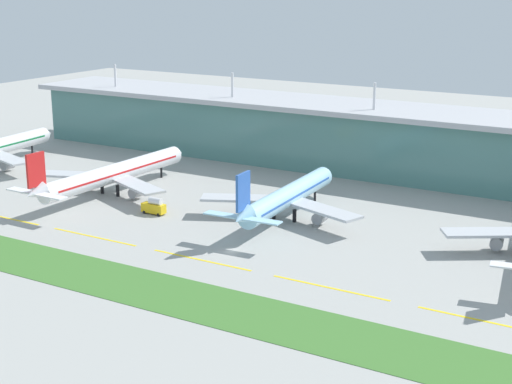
% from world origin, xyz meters
% --- Properties ---
extents(ground_plane, '(600.00, 600.00, 0.00)m').
position_xyz_m(ground_plane, '(0.00, 0.00, 0.00)').
color(ground_plane, '#9E9E99').
extents(terminal_building, '(288.00, 34.00, 31.87)m').
position_xyz_m(terminal_building, '(-0.00, 95.01, 11.64)').
color(terminal_building, slate).
rests_on(terminal_building, ground).
extents(airliner_near_middle, '(48.79, 70.94, 18.90)m').
position_xyz_m(airliner_near_middle, '(-60.59, 26.53, 6.46)').
color(airliner_near_middle, white).
rests_on(airliner_near_middle, ground).
extents(airliner_center, '(48.73, 60.17, 18.90)m').
position_xyz_m(airliner_center, '(-1.27, 30.86, 6.44)').
color(airliner_center, '#9ED1EA').
rests_on(airliner_center, ground).
extents(taxiway_stripe_west, '(28.00, 0.70, 0.04)m').
position_xyz_m(taxiway_stripe_west, '(-71.00, -8.58, 0.02)').
color(taxiway_stripe_west, yellow).
rests_on(taxiway_stripe_west, ground).
extents(taxiway_stripe_mid_west, '(28.00, 0.70, 0.04)m').
position_xyz_m(taxiway_stripe_mid_west, '(-37.00, -8.58, 0.02)').
color(taxiway_stripe_mid_west, yellow).
rests_on(taxiway_stripe_mid_west, ground).
extents(taxiway_stripe_centre, '(28.00, 0.70, 0.04)m').
position_xyz_m(taxiway_stripe_centre, '(-3.00, -8.58, 0.02)').
color(taxiway_stripe_centre, yellow).
rests_on(taxiway_stripe_centre, ground).
extents(taxiway_stripe_mid_east, '(28.00, 0.70, 0.04)m').
position_xyz_m(taxiway_stripe_mid_east, '(31.00, -8.58, 0.02)').
color(taxiway_stripe_mid_east, yellow).
rests_on(taxiway_stripe_mid_east, ground).
extents(taxiway_stripe_east, '(28.00, 0.70, 0.04)m').
position_xyz_m(taxiway_stripe_east, '(65.00, -8.58, 0.02)').
color(taxiway_stripe_east, yellow).
rests_on(taxiway_stripe_east, ground).
extents(grass_verge, '(300.00, 18.00, 0.10)m').
position_xyz_m(grass_verge, '(0.00, -29.36, 0.05)').
color(grass_verge, '#3D702D').
rests_on(grass_verge, ground).
extents(fuel_truck, '(7.22, 2.74, 4.95)m').
position_xyz_m(fuel_truck, '(-36.10, 15.80, 2.26)').
color(fuel_truck, gold).
rests_on(fuel_truck, ground).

